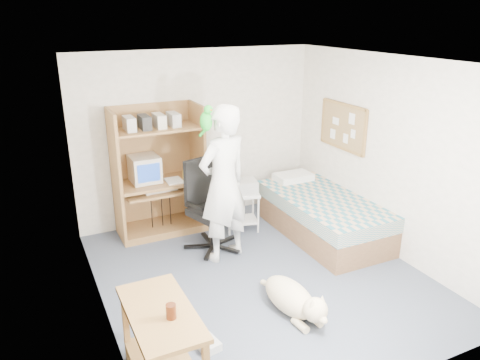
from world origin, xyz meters
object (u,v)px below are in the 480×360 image
Objects in this scene: person at (224,184)px; office_chair at (210,218)px; bed at (322,215)px; computer_hutch at (158,176)px; side_desk at (162,338)px; dog at (293,299)px; printer_cart at (242,205)px.

office_chair is at bearing -94.74° from person.
person reaches higher than bed.
person reaches higher than computer_hutch.
side_desk is 1.59m from dog.
bed is at bearing -29.00° from office_chair.
printer_cart is at bearing 73.20° from dog.
dog is at bearing 14.97° from side_desk.
bed is (2.00, -1.12, -0.53)m from computer_hutch.
person is 1.65m from dog.
office_chair is at bearing 58.99° from side_desk.
dog is at bearing -87.10° from printer_cart.
printer_cart is at bearing 9.53° from office_chair.
side_desk is 2.33m from person.
office_chair reaches higher than dog.
printer_cart is at bearing -24.74° from computer_hutch.
person reaches higher than dog.
dog is at bearing -75.56° from computer_hutch.
person is at bearing -94.74° from office_chair.
printer_cart is (0.62, 0.31, -0.05)m from office_chair.
person is (0.51, -1.11, 0.17)m from computer_hutch.
person reaches higher than printer_cart.
printer_cart is at bearing 146.09° from bed.
bed is 1.60m from office_chair.
person is (0.07, -0.31, 0.56)m from office_chair.
office_chair is at bearing 91.34° from dog.
computer_hutch is at bearing -82.71° from person.
bed is 1.02× the size of person.
printer_cart is at bearing 52.18° from side_desk.
dog is (0.22, -1.74, -0.25)m from office_chair.
side_desk is 0.92× the size of dog.
bed is at bearing 32.50° from side_desk.
bed is 1.14m from printer_cart.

